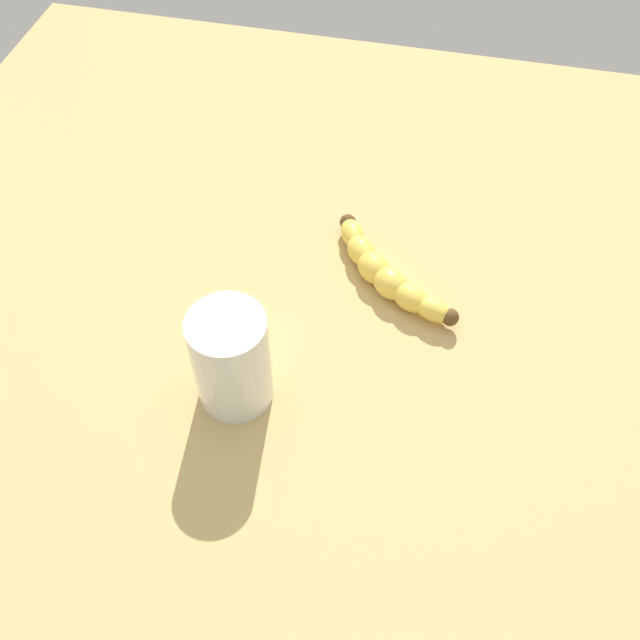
# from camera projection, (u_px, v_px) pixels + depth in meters

# --- Properties ---
(wooden_tabletop) EXTENTS (1.20, 1.20, 0.03)m
(wooden_tabletop) POSITION_uv_depth(u_px,v_px,m) (328.00, 365.00, 0.78)
(wooden_tabletop) COLOR tan
(wooden_tabletop) RESTS_ON ground
(banana) EXTENTS (0.16, 0.14, 0.03)m
(banana) POSITION_uv_depth(u_px,v_px,m) (386.00, 273.00, 0.82)
(banana) COLOR #F3CB4B
(banana) RESTS_ON wooden_tabletop
(smoothie_glass) EXTENTS (0.08, 0.08, 0.12)m
(smoothie_glass) POSITION_uv_depth(u_px,v_px,m) (232.00, 362.00, 0.70)
(smoothie_glass) COLOR silver
(smoothie_glass) RESTS_ON wooden_tabletop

